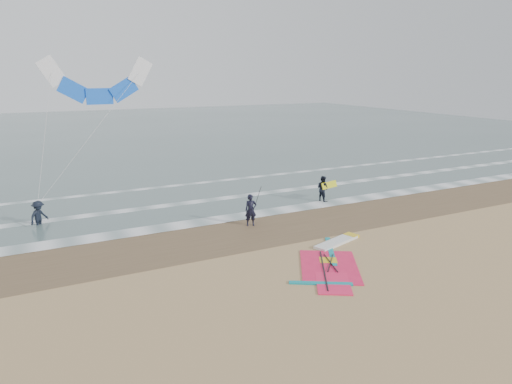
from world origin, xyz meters
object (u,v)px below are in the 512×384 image
person_walking (323,189)px  person_wading (38,210)px  windsurf_rig (333,259)px  person_standing (251,210)px  surf_kite (98,84)px

person_walking → person_wading: 15.63m
person_wading → windsurf_rig: bearing=-86.3°
person_standing → surf_kite: bearing=137.3°
person_walking → windsurf_rig: bearing=131.1°
windsurf_rig → person_wading: size_ratio=3.33×
person_walking → surf_kite: (-11.51, 6.15, 6.09)m
person_standing → person_walking: person_standing is taller
person_standing → person_wading: person_wading is taller
windsurf_rig → surf_kite: bearing=116.1°
windsurf_rig → person_standing: bearing=101.5°
windsurf_rig → person_standing: size_ratio=3.36×
person_walking → person_wading: person_wading is taller
person_standing → person_walking: bearing=33.7°
windsurf_rig → person_wading: (-10.67, 10.27, 0.78)m
person_standing → windsurf_rig: bearing=-65.4°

